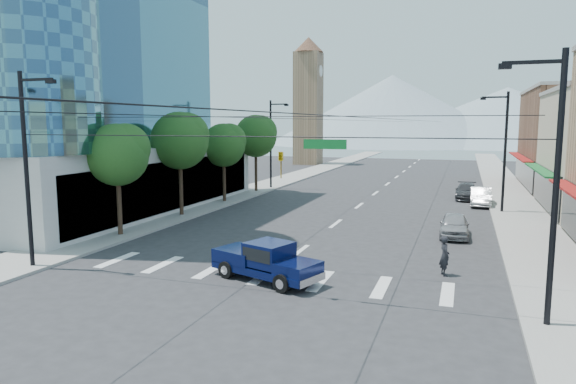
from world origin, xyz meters
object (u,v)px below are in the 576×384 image
parked_car_near (454,225)px  pickup_truck (266,260)px  parked_car_far (467,192)px  parked_car_mid (481,197)px  pedestrian (445,256)px

parked_car_near → pickup_truck: bearing=-123.8°
pickup_truck → parked_car_near: size_ratio=1.29×
parked_car_near → parked_car_far: parked_car_near is taller
parked_car_near → parked_car_mid: bearing=80.9°
pickup_truck → pedestrian: size_ratio=2.98×
parked_car_near → parked_car_far: (0.70, 16.27, -0.01)m
pickup_truck → parked_car_mid: pickup_truck is taller
parked_car_mid → parked_car_far: 3.56m
parked_car_near → pedestrian: bearing=-92.8°
parked_car_far → pickup_truck: bearing=-106.5°
pedestrian → pickup_truck: bearing=90.8°
pickup_truck → parked_car_near: 13.82m
pedestrian → parked_car_far: bearing=-25.6°
pickup_truck → parked_car_near: pickup_truck is taller
parked_car_near → parked_car_mid: (1.80, 12.89, 0.04)m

